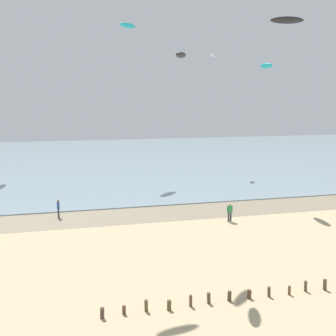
% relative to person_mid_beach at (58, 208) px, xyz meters
% --- Properties ---
extents(wet_sand_strip, '(120.00, 5.37, 0.01)m').
position_rel_person_mid_beach_xyz_m(wet_sand_strip, '(3.66, -0.90, -0.91)').
color(wet_sand_strip, gray).
rests_on(wet_sand_strip, ground).
extents(sea, '(160.00, 70.00, 0.10)m').
position_rel_person_mid_beach_xyz_m(sea, '(3.66, 36.78, -0.87)').
color(sea, '#7F939E').
rests_on(sea, ground).
extents(groyne_mid, '(13.78, 0.38, 0.65)m').
position_rel_person_mid_beach_xyz_m(groyne_mid, '(9.41, -18.19, -0.63)').
color(groyne_mid, '#503832').
rests_on(groyne_mid, ground).
extents(person_mid_beach, '(0.24, 0.57, 1.71)m').
position_rel_person_mid_beach_xyz_m(person_mid_beach, '(0.00, 0.00, 0.00)').
color(person_mid_beach, '#383842').
rests_on(person_mid_beach, ground).
extents(person_by_waterline, '(0.57, 0.26, 1.71)m').
position_rel_person_mid_beach_xyz_m(person_by_waterline, '(14.76, -4.81, 0.00)').
color(person_by_waterline, '#383842').
rests_on(person_by_waterline, ground).
extents(kite_aloft_0, '(1.41, 2.03, 0.44)m').
position_rel_person_mid_beach_xyz_m(kite_aloft_0, '(21.89, 19.89, 16.09)').
color(kite_aloft_0, white).
extents(kite_aloft_1, '(1.29, 1.98, 0.36)m').
position_rel_person_mid_beach_xyz_m(kite_aloft_1, '(8.15, -12.20, 12.45)').
color(kite_aloft_1, black).
extents(kite_aloft_3, '(1.23, 2.77, 0.70)m').
position_rel_person_mid_beach_xyz_m(kite_aloft_3, '(20.89, 1.31, 13.14)').
color(kite_aloft_3, '#19B2B7').
extents(kite_aloft_4, '(2.96, 2.97, 0.72)m').
position_rel_person_mid_beach_xyz_m(kite_aloft_4, '(9.26, 18.00, 19.43)').
color(kite_aloft_4, '#19B2B7').
extents(kite_aloft_5, '(2.49, 1.23, 0.59)m').
position_rel_person_mid_beach_xyz_m(kite_aloft_5, '(16.25, -10.49, 15.19)').
color(kite_aloft_5, black).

